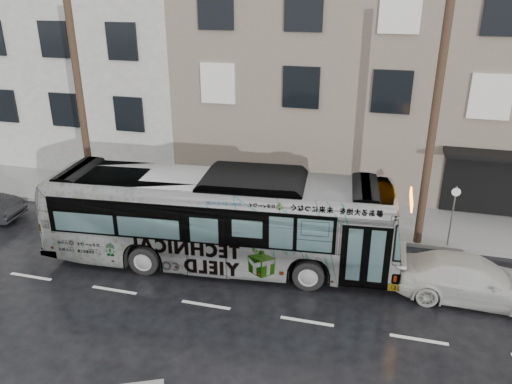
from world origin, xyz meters
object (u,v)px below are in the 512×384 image
at_px(utility_pole_front, 433,128).
at_px(bus, 219,219).
at_px(sign_post, 452,216).
at_px(utility_pole_rear, 81,105).
at_px(white_sedan, 472,279).

xyz_separation_m(utility_pole_front, bus, (-6.92, -3.13, -2.93)).
bearing_deg(sign_post, bus, -158.70).
relative_size(utility_pole_rear, white_sedan, 1.90).
distance_m(bus, white_sedan, 8.48).
relative_size(utility_pole_front, bus, 0.73).
bearing_deg(sign_post, white_sedan, -82.99).
height_order(utility_pole_rear, sign_post, utility_pole_rear).
xyz_separation_m(sign_post, white_sedan, (0.40, -3.25, -0.66)).
distance_m(utility_pole_rear, white_sedan, 16.32).
relative_size(sign_post, bus, 0.19).
bearing_deg(white_sedan, utility_pole_front, 24.66).
xyz_separation_m(sign_post, bus, (-8.02, -3.13, 0.37)).
height_order(utility_pole_front, sign_post, utility_pole_front).
relative_size(utility_pole_rear, bus, 0.73).
bearing_deg(white_sedan, bus, 89.05).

